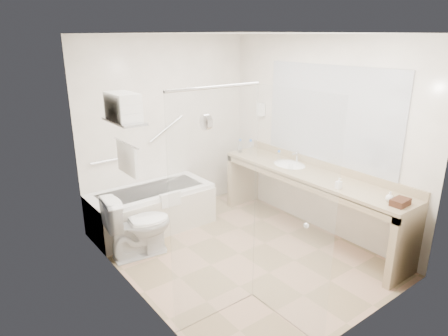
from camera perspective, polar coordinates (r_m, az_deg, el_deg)
floor at (r=4.89m, az=2.18°, el=-12.09°), size 3.20×3.20×0.00m
ceiling at (r=4.21m, az=2.61°, el=18.65°), size 2.60×3.20×0.10m
wall_back at (r=5.67m, az=-8.02°, el=5.71°), size 2.60×0.10×2.50m
wall_front at (r=3.39m, az=19.92°, el=-4.10°), size 2.60×0.10×2.50m
wall_left at (r=3.74m, az=-13.20°, el=-1.35°), size 0.10×3.20×2.50m
wall_right at (r=5.29m, az=13.34°, el=4.46°), size 0.10×3.20×2.50m
bathtub at (r=5.45m, az=-10.26°, el=-5.75°), size 1.60×0.73×0.59m
grab_bar_short at (r=5.33m, az=-16.56°, el=0.95°), size 0.40×0.03×0.03m
grab_bar_long at (r=5.62m, az=-8.26°, el=5.57°), size 0.53×0.03×0.33m
shower_enclosure at (r=3.41m, az=4.06°, el=-6.19°), size 0.96×0.91×2.11m
towel_shelf at (r=3.97m, az=-14.14°, el=7.28°), size 0.24×0.55×0.81m
vanity_counter at (r=5.17m, az=12.15°, el=-2.86°), size 0.55×2.70×0.95m
sink at (r=5.38m, az=9.30°, el=0.20°), size 0.40×0.52×0.14m
faucet at (r=5.45m, az=10.41°, el=1.59°), size 0.03×0.03×0.14m
mirror at (r=5.13m, az=14.80°, el=7.35°), size 0.02×2.00×1.20m
hairdryer_unit at (r=5.92m, az=5.30°, el=8.31°), size 0.08×0.10×0.18m
toilet at (r=4.80m, az=-12.14°, el=-8.06°), size 0.82×0.52×0.75m
amenity_basket at (r=4.41m, az=23.87°, el=-4.48°), size 0.21×0.14×0.07m
soap_bottle_a at (r=4.65m, az=16.04°, el=-2.50°), size 0.06×0.13×0.06m
soap_bottle_b at (r=4.47m, az=22.58°, el=-3.92°), size 0.11×0.13×0.08m
water_bottle_left at (r=5.36m, az=7.82°, el=1.48°), size 0.06×0.06×0.19m
water_bottle_mid at (r=5.85m, az=2.32°, el=3.13°), size 0.06×0.06×0.20m
water_bottle_right at (r=5.75m, az=3.81°, el=2.94°), size 0.07×0.07×0.22m
drinking_glass_near at (r=5.85m, az=2.28°, el=2.69°), size 0.09×0.09×0.09m
drinking_glass_far at (r=5.12m, az=9.51°, el=0.07°), size 0.08×0.08×0.08m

